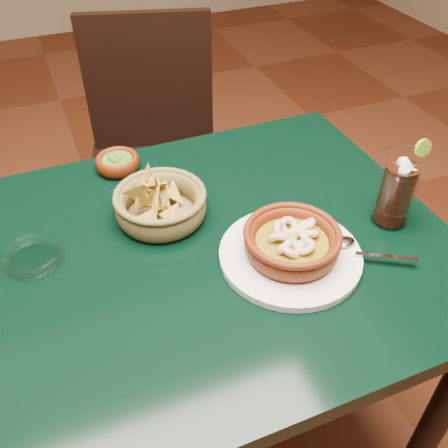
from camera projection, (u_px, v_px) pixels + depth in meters
name	position (u px, v px, depth m)	size (l,w,h in m)	color
ground	(177.00, 442.00, 1.46)	(7.00, 7.00, 0.00)	#471C0C
dining_table	(158.00, 293.00, 1.03)	(1.20, 0.80, 0.75)	black
dining_chair	(155.00, 155.00, 1.67)	(0.54, 0.54, 0.94)	black
shrimp_plate	(292.00, 245.00, 0.95)	(0.35, 0.28, 0.08)	silver
chip_basket	(160.00, 204.00, 1.04)	(0.22, 0.22, 0.14)	brown
guacamole_ramekin	(118.00, 162.00, 1.19)	(0.12, 0.12, 0.04)	#4F1706
cola_drink	(397.00, 189.00, 1.00)	(0.17, 0.17, 0.19)	white
glass_ashtray	(33.00, 256.00, 0.95)	(0.13, 0.13, 0.03)	white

